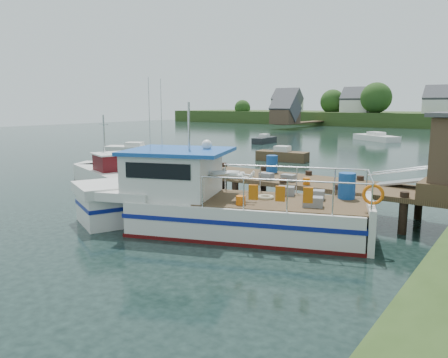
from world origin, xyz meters
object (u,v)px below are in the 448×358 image
Objects in this scene: moored_e at (264,140)px; lobster_boat at (210,204)px; moored_a at (135,149)px; dock at (401,169)px; moored_d at (376,137)px; moored_rowboat at (282,155)px; work_boat at (108,174)px.

lobster_boat is at bearing -75.75° from moored_e.
moored_a is 17.43m from moored_e.
lobster_boat is at bearing -43.43° from moored_a.
moored_e is (-22.84, 28.45, -1.82)m from dock.
lobster_boat is 2.82× the size of moored_e.
moored_rowboat is at bearing -115.21° from moored_d.
moored_rowboat reaches higher than moored_e.
moored_a is at bearing 122.30° from lobster_boat.
dock reaches higher than moored_a.
moored_rowboat is at bearing 90.15° from lobster_boat.
moored_d is at bearing 105.09° from work_boat.
moored_e is at bearing 149.34° from moored_rowboat.
work_boat is 1.74× the size of moored_rowboat.
moored_a is (-14.62, -3.11, -0.08)m from moored_rowboat.
dock is 42.02m from moored_d.
moored_d is at bearing 107.74° from dock.
moored_d reaches higher than moored_e.
moored_a is 0.87× the size of moored_d.
dock is 30.18m from moored_a.
dock is 3.72× the size of moored_rowboat.
moored_d is (0.34, 25.15, -0.04)m from moored_rowboat.
work_boat reaches higher than moored_d.
lobster_boat reaches higher than work_boat.
moored_d is at bearing 35.99° from moored_e.
moored_rowboat is at bearing -67.45° from moored_e.
work_boat is at bearing -77.67° from moored_rowboat.
dock is 7.66m from lobster_boat.
moored_e is at bearing 67.39° from moored_a.
dock is 19.89m from moored_rowboat.
moored_e is (4.91, 16.73, 0.03)m from moored_a.
work_boat reaches higher than moored_a.
work_boat reaches higher than moored_rowboat.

